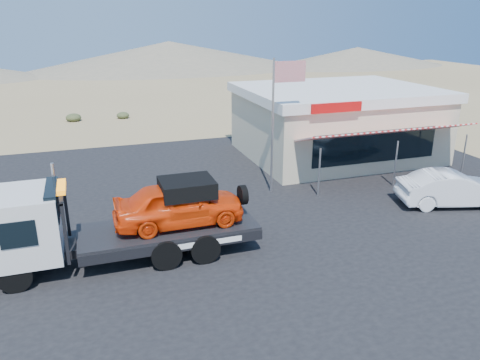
{
  "coord_description": "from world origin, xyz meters",
  "views": [
    {
      "loc": [
        -3.13,
        -14.24,
        7.65
      ],
      "look_at": [
        2.48,
        2.41,
        1.5
      ],
      "focal_mm": 35.0,
      "sensor_mm": 36.0,
      "label": 1
    }
  ],
  "objects_px": {
    "white_sedan": "(452,189)",
    "jerky_store": "(336,121)",
    "flagpole": "(278,110)",
    "tow_truck": "(120,218)"
  },
  "relations": [
    {
      "from": "jerky_store",
      "to": "tow_truck",
      "type": "bearing_deg",
      "value": -145.55
    },
    {
      "from": "white_sedan",
      "to": "flagpole",
      "type": "relative_size",
      "value": 0.75
    },
    {
      "from": "jerky_store",
      "to": "flagpole",
      "type": "height_order",
      "value": "flagpole"
    },
    {
      "from": "tow_truck",
      "to": "jerky_store",
      "type": "xyz_separation_m",
      "value": [
        12.9,
        8.85,
        0.47
      ]
    },
    {
      "from": "white_sedan",
      "to": "flagpole",
      "type": "distance_m",
      "value": 8.14
    },
    {
      "from": "flagpole",
      "to": "tow_truck",
      "type": "bearing_deg",
      "value": -149.17
    },
    {
      "from": "white_sedan",
      "to": "jerky_store",
      "type": "height_order",
      "value": "jerky_store"
    },
    {
      "from": "tow_truck",
      "to": "flagpole",
      "type": "height_order",
      "value": "flagpole"
    },
    {
      "from": "tow_truck",
      "to": "white_sedan",
      "type": "relative_size",
      "value": 1.88
    },
    {
      "from": "jerky_store",
      "to": "white_sedan",
      "type": "bearing_deg",
      "value": -84.38
    }
  ]
}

